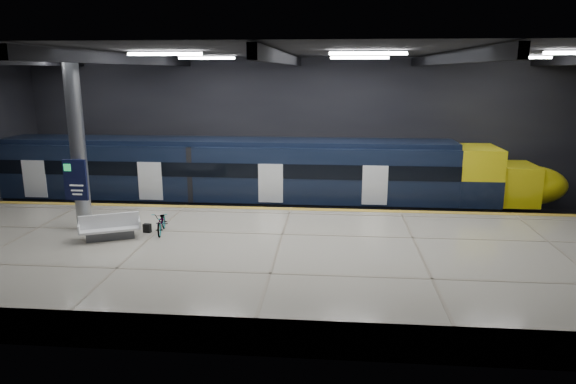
# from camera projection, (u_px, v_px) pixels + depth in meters

# --- Properties ---
(ground) EXTENTS (30.00, 30.00, 0.00)m
(ground) POSITION_uv_depth(u_px,v_px,m) (285.00, 252.00, 21.23)
(ground) COLOR black
(ground) RESTS_ON ground
(room_shell) EXTENTS (30.10, 16.10, 8.05)m
(room_shell) POSITION_uv_depth(u_px,v_px,m) (285.00, 113.00, 19.92)
(room_shell) COLOR black
(room_shell) RESTS_ON ground
(platform) EXTENTS (30.00, 11.00, 1.10)m
(platform) POSITION_uv_depth(u_px,v_px,m) (279.00, 261.00, 18.68)
(platform) COLOR #B6AE9A
(platform) RESTS_ON ground
(safety_strip) EXTENTS (30.00, 0.40, 0.01)m
(safety_strip) POSITION_uv_depth(u_px,v_px,m) (291.00, 209.00, 23.64)
(safety_strip) COLOR gold
(safety_strip) RESTS_ON platform
(rails) EXTENTS (30.00, 1.52, 0.16)m
(rails) POSITION_uv_depth(u_px,v_px,m) (295.00, 214.00, 26.54)
(rails) COLOR gray
(rails) RESTS_ON ground
(train) EXTENTS (29.40, 2.84, 3.79)m
(train) POSITION_uv_depth(u_px,v_px,m) (251.00, 176.00, 26.28)
(train) COLOR black
(train) RESTS_ON ground
(bench) EXTENTS (2.40, 1.74, 0.98)m
(bench) POSITION_uv_depth(u_px,v_px,m) (110.00, 230.00, 19.37)
(bench) COLOR #595B60
(bench) RESTS_ON platform
(bicycle) EXTENTS (0.88, 1.76, 0.89)m
(bicycle) POSITION_uv_depth(u_px,v_px,m) (162.00, 222.00, 20.07)
(bicycle) COLOR #99999E
(bicycle) RESTS_ON platform
(pannier_bag) EXTENTS (0.33, 0.23, 0.35)m
(pannier_bag) POSITION_uv_depth(u_px,v_px,m) (147.00, 228.00, 20.18)
(pannier_bag) COLOR black
(pannier_bag) RESTS_ON platform
(info_column) EXTENTS (0.90, 0.78, 6.90)m
(info_column) POSITION_uv_depth(u_px,v_px,m) (77.00, 146.00, 19.89)
(info_column) COLOR #9EA0A5
(info_column) RESTS_ON platform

